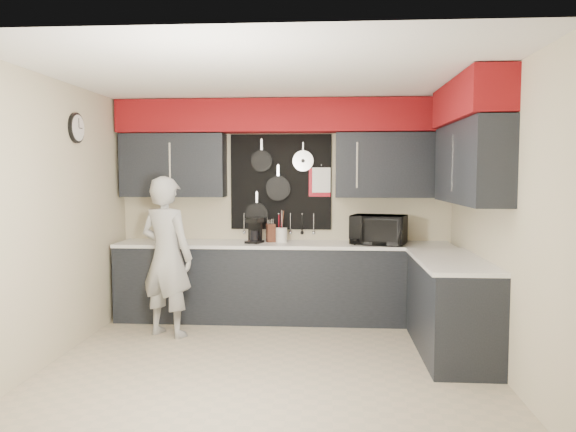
# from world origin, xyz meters

# --- Properties ---
(ground) EXTENTS (4.00, 4.00, 0.00)m
(ground) POSITION_xyz_m (0.00, 0.00, 0.00)
(ground) COLOR tan
(ground) RESTS_ON ground
(back_wall_assembly) EXTENTS (4.00, 0.36, 2.60)m
(back_wall_assembly) POSITION_xyz_m (0.01, 1.60, 2.01)
(back_wall_assembly) COLOR beige
(back_wall_assembly) RESTS_ON ground
(right_wall_assembly) EXTENTS (0.36, 3.50, 2.60)m
(right_wall_assembly) POSITION_xyz_m (1.85, 0.26, 1.94)
(right_wall_assembly) COLOR beige
(right_wall_assembly) RESTS_ON ground
(left_wall_assembly) EXTENTS (0.05, 3.50, 2.60)m
(left_wall_assembly) POSITION_xyz_m (-1.99, 0.02, 1.33)
(left_wall_assembly) COLOR beige
(left_wall_assembly) RESTS_ON ground
(base_cabinets) EXTENTS (3.95, 2.20, 0.92)m
(base_cabinets) POSITION_xyz_m (0.49, 1.13, 0.46)
(base_cabinets) COLOR black
(base_cabinets) RESTS_ON ground
(microwave) EXTENTS (0.69, 0.56, 0.33)m
(microwave) POSITION_xyz_m (1.10, 1.39, 1.09)
(microwave) COLOR black
(microwave) RESTS_ON base_cabinets
(knife_block) EXTENTS (0.12, 0.12, 0.21)m
(knife_block) POSITION_xyz_m (-0.15, 1.51, 1.03)
(knife_block) COLOR #391812
(knife_block) RESTS_ON base_cabinets
(utensil_crock) EXTENTS (0.13, 0.13, 0.17)m
(utensil_crock) POSITION_xyz_m (-0.02, 1.49, 1.01)
(utensil_crock) COLOR silver
(utensil_crock) RESTS_ON base_cabinets
(coffee_maker) EXTENTS (0.22, 0.24, 0.29)m
(coffee_maker) POSITION_xyz_m (-0.33, 1.41, 1.07)
(coffee_maker) COLOR black
(coffee_maker) RESTS_ON base_cabinets
(person) EXTENTS (0.73, 0.61, 1.70)m
(person) POSITION_xyz_m (-1.19, 0.73, 0.85)
(person) COLOR #9C9C9A
(person) RESTS_ON ground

